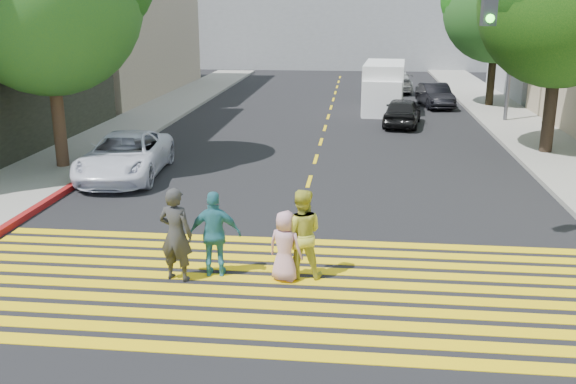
% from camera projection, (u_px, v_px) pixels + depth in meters
% --- Properties ---
extents(ground, '(120.00, 120.00, 0.00)m').
position_uv_depth(ground, '(269.00, 317.00, 11.15)').
color(ground, black).
extents(sidewalk_left, '(3.00, 40.00, 0.15)m').
position_uv_depth(sidewalk_left, '(164.00, 109.00, 33.01)').
color(sidewalk_left, gray).
rests_on(sidewalk_left, ground).
extents(sidewalk_right, '(3.00, 60.00, 0.15)m').
position_uv_depth(sidewalk_right, '(542.00, 145.00, 24.55)').
color(sidewalk_right, gray).
rests_on(sidewalk_right, ground).
extents(curb_red, '(0.20, 8.00, 0.16)m').
position_uv_depth(curb_red, '(50.00, 200.00, 17.57)').
color(curb_red, maroon).
rests_on(curb_red, ground).
extents(crosswalk, '(13.40, 5.30, 0.01)m').
position_uv_depth(crosswalk, '(278.00, 286.00, 12.36)').
color(crosswalk, yellow).
rests_on(crosswalk, ground).
extents(lane_line, '(0.12, 34.40, 0.01)m').
position_uv_depth(lane_line, '(330.00, 112.00, 32.62)').
color(lane_line, yellow).
rests_on(lane_line, ground).
extents(building_left_tan, '(12.00, 16.00, 10.00)m').
position_uv_depth(building_left_tan, '(67.00, 9.00, 38.14)').
color(building_left_tan, tan).
rests_on(building_left_tan, ground).
extents(tree_right_far, '(7.10, 6.83, 7.90)m').
position_uv_depth(tree_right_far, '(499.00, 3.00, 32.48)').
color(tree_right_far, black).
rests_on(tree_right_far, ground).
extents(pedestrian_man, '(0.77, 0.59, 1.88)m').
position_uv_depth(pedestrian_man, '(176.00, 234.00, 12.43)').
color(pedestrian_man, '#2E2E2E').
rests_on(pedestrian_man, ground).
extents(pedestrian_woman, '(0.93, 0.75, 1.81)m').
position_uv_depth(pedestrian_woman, '(301.00, 234.00, 12.57)').
color(pedestrian_woman, gold).
rests_on(pedestrian_woman, ground).
extents(pedestrian_child, '(0.80, 0.65, 1.42)m').
position_uv_depth(pedestrian_child, '(285.00, 246.00, 12.46)').
color(pedestrian_child, '#CB94A5').
rests_on(pedestrian_child, ground).
extents(pedestrian_extra, '(1.06, 0.52, 1.74)m').
position_uv_depth(pedestrian_extra, '(215.00, 234.00, 12.64)').
color(pedestrian_extra, teal).
rests_on(pedestrian_extra, ground).
extents(white_sedan, '(2.69, 5.10, 1.37)m').
position_uv_depth(white_sedan, '(125.00, 156.00, 20.08)').
color(white_sedan, white).
rests_on(white_sedan, ground).
extents(dark_car_near, '(2.04, 3.95, 1.29)m').
position_uv_depth(dark_car_near, '(402.00, 112.00, 28.69)').
color(dark_car_near, black).
rests_on(dark_car_near, ground).
extents(silver_car, '(2.17, 4.82, 1.37)m').
position_uv_depth(silver_car, '(395.00, 81.00, 40.04)').
color(silver_car, '#B9BABA').
rests_on(silver_car, ground).
extents(dark_car_parked, '(1.83, 3.92, 1.24)m').
position_uv_depth(dark_car_parked, '(435.00, 95.00, 34.03)').
color(dark_car_parked, black).
rests_on(dark_car_parked, ground).
extents(white_van, '(2.29, 5.29, 2.44)m').
position_uv_depth(white_van, '(384.00, 89.00, 32.53)').
color(white_van, white).
rests_on(white_van, ground).
extents(street_lamp, '(2.13, 0.52, 9.43)m').
position_uv_depth(street_lamp, '(511.00, 1.00, 28.04)').
color(street_lamp, '#5A5A61').
rests_on(street_lamp, ground).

